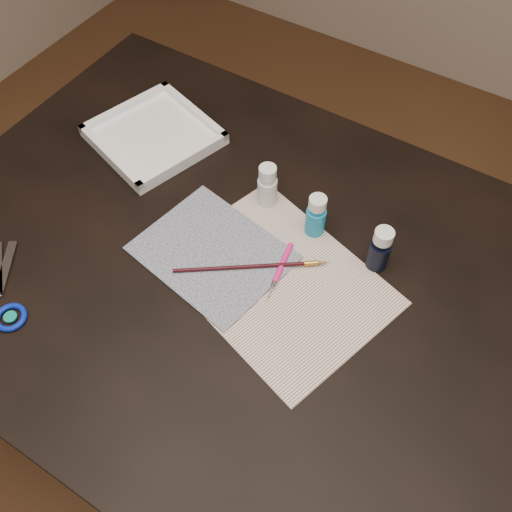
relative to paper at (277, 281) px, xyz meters
The scene contains 10 objects.
ground 0.76m from the paper, behind, with size 3.50×3.50×0.02m, color #422614.
table 0.38m from the paper, behind, with size 1.30×0.90×0.75m, color black.
paper is the anchor object (origin of this frame).
canvas 0.13m from the paper, behind, with size 0.26×0.21×0.00m, color black.
paint_bottle_white 0.19m from the paper, 127.11° to the left, with size 0.04×0.04×0.09m, color silver.
paint_bottle_cyan 0.14m from the paper, 89.66° to the left, with size 0.04×0.04×0.09m, color #178CB8.
paint_bottle_navy 0.19m from the paper, 43.45° to the left, with size 0.04×0.04×0.09m, color black.
paintbrush 0.05m from the paper, behind, with size 0.28×0.01×0.01m, color black, non-canonical shape.
craft_knife 0.02m from the paper, 110.52° to the left, with size 0.13×0.01×0.01m, color #FF1B82, non-canonical shape.
palette_tray 0.44m from the paper, 157.38° to the left, with size 0.23×0.23×0.03m, color white.
Camera 1 is at (0.30, -0.48, 1.59)m, focal length 40.00 mm.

